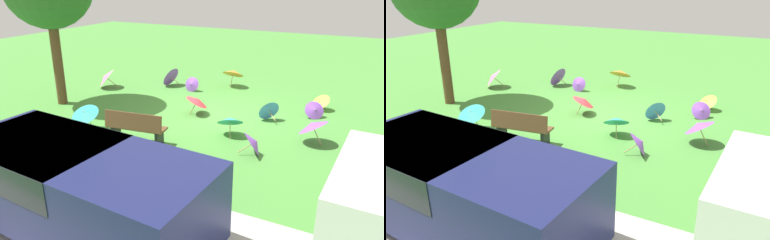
% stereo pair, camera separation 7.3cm
% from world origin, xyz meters
% --- Properties ---
extents(ground, '(40.00, 40.00, 0.00)m').
position_xyz_m(ground, '(0.00, 0.00, 0.00)').
color(ground, '#478C38').
extents(road_strip, '(40.00, 3.75, 0.01)m').
position_xyz_m(road_strip, '(0.00, 6.59, 0.00)').
color(road_strip, '#B2AFA8').
rests_on(road_strip, ground).
extents(van_dark, '(4.71, 2.38, 1.53)m').
position_xyz_m(van_dark, '(-0.28, 6.40, 0.91)').
color(van_dark, '#191E4C').
rests_on(van_dark, ground).
extents(park_bench, '(1.65, 0.69, 0.90)m').
position_xyz_m(park_bench, '(0.90, 3.01, 0.47)').
color(park_bench, brown).
rests_on(park_bench, ground).
extents(parasol_blue_0, '(0.73, 0.73, 0.66)m').
position_xyz_m(parasol_blue_0, '(-1.65, -0.32, 0.33)').
color(parasol_blue_0, tan).
rests_on(parasol_blue_0, ground).
extents(parasol_purple_0, '(0.78, 0.89, 0.79)m').
position_xyz_m(parasol_purple_0, '(3.00, -2.30, 0.40)').
color(parasol_purple_0, tan).
rests_on(parasol_purple_0, ground).
extents(parasol_orange_0, '(0.86, 0.85, 0.83)m').
position_xyz_m(parasol_orange_0, '(0.68, -3.35, 0.58)').
color(parasol_orange_0, tan).
rests_on(parasol_orange_0, ground).
extents(parasol_purple_1, '(0.58, 0.51, 0.56)m').
position_xyz_m(parasol_purple_1, '(1.85, -1.98, 0.28)').
color(parasol_purple_1, tan).
rests_on(parasol_purple_1, ground).
extents(parasol_pink_0, '(1.04, 1.12, 0.83)m').
position_xyz_m(parasol_pink_0, '(5.10, -0.87, 0.43)').
color(parasol_pink_0, tan).
rests_on(parasol_pink_0, ground).
extents(parasol_yellow_0, '(0.83, 0.82, 0.56)m').
position_xyz_m(parasol_yellow_0, '(-2.91, -1.99, 0.31)').
color(parasol_yellow_0, tan).
rests_on(parasol_yellow_0, ground).
extents(parasol_purple_2, '(0.78, 0.85, 0.66)m').
position_xyz_m(parasol_purple_2, '(-2.07, 2.22, 0.33)').
color(parasol_purple_2, tan).
rests_on(parasol_purple_2, ground).
extents(parasol_purple_3, '(0.72, 0.65, 0.54)m').
position_xyz_m(parasol_purple_3, '(-2.91, -1.12, 0.27)').
color(parasol_purple_3, tan).
rests_on(parasol_purple_3, ground).
extents(parasol_teal_1, '(0.82, 0.79, 0.78)m').
position_xyz_m(parasol_teal_1, '(2.70, 2.94, 0.54)').
color(parasol_teal_1, tan).
rests_on(parasol_teal_1, ground).
extents(parasol_purple_4, '(0.90, 0.94, 0.79)m').
position_xyz_m(parasol_purple_4, '(-3.18, 0.87, 0.51)').
color(parasol_purple_4, tan).
rests_on(parasol_purple_4, ground).
extents(parasol_red_1, '(0.97, 0.98, 0.69)m').
position_xyz_m(parasol_red_1, '(0.49, 0.22, 0.46)').
color(parasol_red_1, tan).
rests_on(parasol_red_1, ground).
extents(parasol_teal_3, '(0.94, 0.92, 0.69)m').
position_xyz_m(parasol_teal_3, '(-1.07, 1.33, 0.44)').
color(parasol_teal_3, tan).
rests_on(parasol_teal_3, ground).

